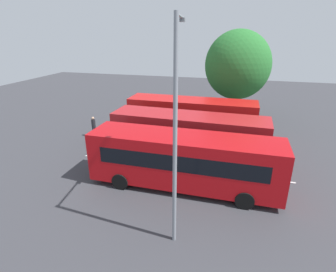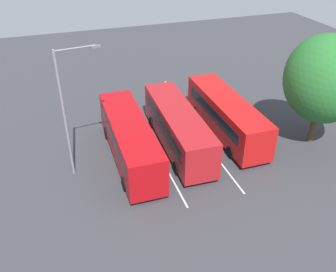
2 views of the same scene
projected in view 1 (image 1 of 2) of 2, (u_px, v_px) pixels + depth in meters
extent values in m
plane|color=#38383D|center=(186.00, 155.00, 18.83)|extent=(67.74, 67.74, 0.00)
cube|color=red|center=(191.00, 116.00, 21.96)|extent=(10.33, 2.53, 2.70)
cube|color=#19232D|center=(133.00, 103.00, 22.95)|extent=(0.13, 2.17, 1.13)
cube|color=#19232D|center=(189.00, 116.00, 20.76)|extent=(8.67, 0.13, 0.86)
cube|color=#19232D|center=(194.00, 108.00, 22.92)|extent=(8.67, 0.13, 0.86)
cube|color=black|center=(133.00, 98.00, 22.79)|extent=(0.11, 1.97, 0.32)
cube|color=black|center=(134.00, 123.00, 23.63)|extent=(0.11, 2.27, 0.36)
cylinder|color=black|center=(149.00, 131.00, 22.15)|extent=(0.93, 0.29, 0.93)
cylinder|color=black|center=(158.00, 122.00, 24.26)|extent=(0.93, 0.29, 0.93)
cylinder|color=black|center=(230.00, 138.00, 20.54)|extent=(0.93, 0.29, 0.93)
cylinder|color=black|center=(232.00, 128.00, 22.64)|extent=(0.93, 0.29, 0.93)
cube|color=#AD191E|center=(189.00, 134.00, 17.97)|extent=(10.39, 2.80, 2.70)
cube|color=black|center=(119.00, 117.00, 19.08)|extent=(0.19, 2.17, 1.13)
cube|color=black|center=(184.00, 136.00, 16.78)|extent=(8.67, 0.36, 0.86)
cube|color=black|center=(192.00, 124.00, 18.93)|extent=(8.67, 0.36, 0.86)
cube|color=black|center=(118.00, 111.00, 18.93)|extent=(0.16, 1.98, 0.32)
cube|color=black|center=(120.00, 141.00, 19.77)|extent=(0.17, 2.27, 0.36)
cylinder|color=black|center=(137.00, 152.00, 18.26)|extent=(0.94, 0.31, 0.93)
cylinder|color=black|center=(149.00, 139.00, 20.35)|extent=(0.94, 0.31, 0.93)
cylinder|color=black|center=(236.00, 165.00, 16.48)|extent=(0.94, 0.31, 0.93)
cylinder|color=black|center=(238.00, 150.00, 18.57)|extent=(0.94, 0.31, 0.93)
cube|color=#B70C11|center=(184.00, 159.00, 14.44)|extent=(10.35, 2.57, 2.70)
cube|color=black|center=(98.00, 138.00, 15.45)|extent=(0.14, 2.17, 1.13)
cube|color=black|center=(179.00, 164.00, 13.25)|extent=(8.67, 0.17, 0.86)
cube|color=black|center=(189.00, 145.00, 15.41)|extent=(8.67, 0.17, 0.86)
cube|color=black|center=(97.00, 130.00, 15.30)|extent=(0.12, 1.97, 0.32)
cube|color=black|center=(101.00, 166.00, 16.14)|extent=(0.12, 2.27, 0.36)
cylinder|color=black|center=(120.00, 181.00, 14.66)|extent=(0.93, 0.29, 0.93)
cylinder|color=black|center=(136.00, 162.00, 16.76)|extent=(0.93, 0.29, 0.93)
cylinder|color=black|center=(245.00, 200.00, 13.01)|extent=(0.93, 0.29, 0.93)
cylinder|color=black|center=(245.00, 177.00, 15.12)|extent=(0.93, 0.29, 0.93)
cylinder|color=#232833|center=(95.00, 132.00, 22.00)|extent=(0.13, 0.13, 0.84)
cylinder|color=#232833|center=(93.00, 132.00, 21.94)|extent=(0.13, 0.13, 0.84)
cylinder|color=#232328|center=(93.00, 123.00, 21.70)|extent=(0.45, 0.45, 0.66)
sphere|color=tan|center=(93.00, 118.00, 21.53)|extent=(0.23, 0.23, 0.23)
cylinder|color=gray|center=(175.00, 144.00, 9.62)|extent=(0.16, 0.16, 8.74)
cylinder|color=gray|center=(180.00, 16.00, 9.19)|extent=(0.43, 2.44, 0.10)
cube|color=slate|center=(182.00, 20.00, 10.35)|extent=(0.27, 0.58, 0.14)
cylinder|color=#4C3823|center=(234.00, 104.00, 26.47)|extent=(0.44, 0.44, 2.89)
ellipsoid|color=#28702D|center=(238.00, 65.00, 25.10)|extent=(6.12, 5.51, 6.42)
cube|color=silver|center=(191.00, 145.00, 20.58)|extent=(13.67, 0.24, 0.01)
cube|color=silver|center=(180.00, 168.00, 17.07)|extent=(13.67, 0.24, 0.01)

